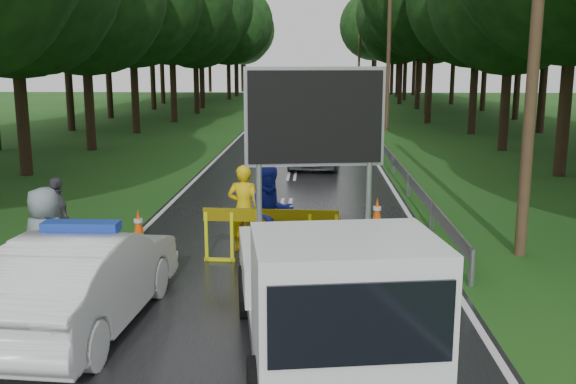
# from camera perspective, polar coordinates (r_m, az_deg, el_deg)

# --- Properties ---
(ground) EXTENTS (160.00, 160.00, 0.00)m
(ground) POSITION_cam_1_polar(r_m,az_deg,el_deg) (12.05, -1.60, -8.07)
(ground) COLOR #163F12
(ground) RESTS_ON ground
(road) EXTENTS (7.00, 140.00, 0.02)m
(road) POSITION_cam_1_polar(r_m,az_deg,el_deg) (41.53, 1.24, 5.84)
(road) COLOR black
(road) RESTS_ON ground
(guardrail) EXTENTS (0.12, 60.06, 0.70)m
(guardrail) POSITION_cam_1_polar(r_m,az_deg,el_deg) (41.25, 6.41, 6.48)
(guardrail) COLOR gray
(guardrail) RESTS_ON ground
(utility_pole_near) EXTENTS (1.40, 0.24, 10.00)m
(utility_pole_near) POSITION_cam_1_polar(r_m,az_deg,el_deg) (14.08, 21.31, 14.92)
(utility_pole_near) COLOR #43311F
(utility_pole_near) RESTS_ON ground
(utility_pole_mid) EXTENTS (1.40, 0.24, 10.00)m
(utility_pole_mid) POSITION_cam_1_polar(r_m,az_deg,el_deg) (39.59, 8.95, 12.76)
(utility_pole_mid) COLOR #43311F
(utility_pole_mid) RESTS_ON ground
(utility_pole_far) EXTENTS (1.40, 0.24, 10.00)m
(utility_pole_far) POSITION_cam_1_polar(r_m,az_deg,el_deg) (65.49, 6.34, 12.22)
(utility_pole_far) COLOR #43311F
(utility_pole_far) RESTS_ON ground
(police_sedan) EXTENTS (1.91, 4.73, 1.68)m
(police_sedan) POSITION_cam_1_polar(r_m,az_deg,el_deg) (10.35, -17.64, -7.45)
(police_sedan) COLOR white
(police_sedan) RESTS_ON ground
(work_truck) EXTENTS (2.83, 5.16, 3.91)m
(work_truck) POSITION_cam_1_polar(r_m,az_deg,el_deg) (8.50, 3.54, -8.95)
(work_truck) COLOR gray
(work_truck) RESTS_ON ground
(barrier) EXTENTS (2.75, 0.18, 1.14)m
(barrier) POSITION_cam_1_polar(r_m,az_deg,el_deg) (12.94, -1.56, -2.73)
(barrier) COLOR #E0EF0D
(barrier) RESTS_ON ground
(officer) EXTENTS (0.72, 0.50, 1.90)m
(officer) POSITION_cam_1_polar(r_m,az_deg,el_deg) (13.79, -3.96, -1.47)
(officer) COLOR yellow
(officer) RESTS_ON ground
(civilian) EXTENTS (1.18, 1.07, 1.97)m
(civilian) POSITION_cam_1_polar(r_m,az_deg,el_deg) (13.19, -1.50, -1.90)
(civilian) COLOR #172298
(civilian) RESTS_ON ground
(bystander_mid) EXTENTS (1.00, 0.99, 1.70)m
(bystander_mid) POSITION_cam_1_polar(r_m,az_deg,el_deg) (14.26, -19.79, -2.11)
(bystander_mid) COLOR #42434A
(bystander_mid) RESTS_ON ground
(bystander_right) EXTENTS (1.08, 0.84, 1.95)m
(bystander_right) POSITION_cam_1_polar(r_m,az_deg,el_deg) (11.80, -20.73, -4.27)
(bystander_right) COLOR gray
(bystander_right) RESTS_ON ground
(queue_car_first) EXTENTS (2.20, 4.89, 1.63)m
(queue_car_first) POSITION_cam_1_polar(r_m,az_deg,el_deg) (25.49, 2.41, 4.16)
(queue_car_first) COLOR #3A3E42
(queue_car_first) RESTS_ON ground
(queue_car_second) EXTENTS (2.40, 5.65, 1.62)m
(queue_car_second) POSITION_cam_1_polar(r_m,az_deg,el_deg) (34.89, 4.92, 6.07)
(queue_car_second) COLOR #A6A8AE
(queue_car_second) RESTS_ON ground
(queue_car_third) EXTENTS (2.83, 5.62, 1.52)m
(queue_car_third) POSITION_cam_1_polar(r_m,az_deg,el_deg) (41.68, 4.68, 6.86)
(queue_car_third) COLOR black
(queue_car_third) RESTS_ON ground
(queue_car_fourth) EXTENTS (1.63, 4.48, 1.47)m
(queue_car_fourth) POSITION_cam_1_polar(r_m,az_deg,el_deg) (48.70, 3.75, 7.48)
(queue_car_fourth) COLOR #464A4E
(queue_car_fourth) RESTS_ON ground
(cone_near_left) EXTENTS (0.30, 0.30, 0.64)m
(cone_near_left) POSITION_cam_1_polar(r_m,az_deg,el_deg) (11.66, -17.67, -7.70)
(cone_near_left) COLOR black
(cone_near_left) RESTS_ON ground
(cone_center) EXTENTS (0.39, 0.39, 0.82)m
(cone_center) POSITION_cam_1_polar(r_m,az_deg,el_deg) (13.88, -3.20, -3.73)
(cone_center) COLOR black
(cone_center) RESTS_ON ground
(cone_far) EXTENTS (0.33, 0.33, 0.69)m
(cone_far) POSITION_cam_1_polar(r_m,az_deg,el_deg) (14.33, 4.69, -3.53)
(cone_far) COLOR black
(cone_far) RESTS_ON ground
(cone_left_mid) EXTENTS (0.33, 0.33, 0.69)m
(cone_left_mid) POSITION_cam_1_polar(r_m,az_deg,el_deg) (15.35, -13.16, -2.78)
(cone_left_mid) COLOR black
(cone_left_mid) RESTS_ON ground
(cone_right) EXTENTS (0.33, 0.33, 0.70)m
(cone_right) POSITION_cam_1_polar(r_m,az_deg,el_deg) (16.33, 7.92, -1.72)
(cone_right) COLOR black
(cone_right) RESTS_ON ground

